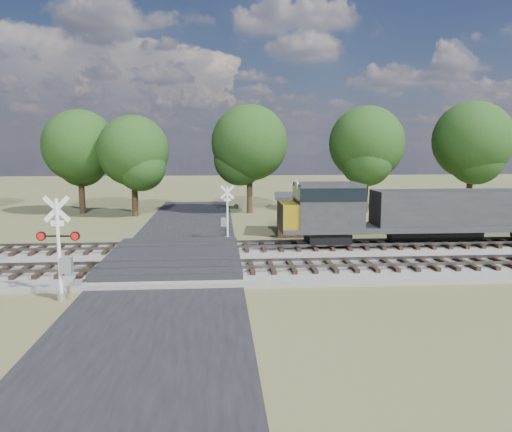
{
  "coord_description": "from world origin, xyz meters",
  "views": [
    {
      "loc": [
        2.44,
        -26.01,
        6.36
      ],
      "look_at": [
        4.53,
        2.0,
        2.36
      ],
      "focal_mm": 35.0,
      "sensor_mm": 36.0,
      "label": 1
    }
  ],
  "objects": [
    {
      "name": "crossing_signal_near",
      "position": [
        -4.02,
        -5.52,
        1.81
      ],
      "size": [
        1.76,
        0.38,
        4.36
      ],
      "rotation": [
        0.0,
        0.0,
        -0.06
      ],
      "color": "silver",
      "rests_on": "ground"
    },
    {
      "name": "crossing_panel",
      "position": [
        0.0,
        0.5,
        0.32
      ],
      "size": [
        7.0,
        9.0,
        0.62
      ],
      "primitive_type": "cube",
      "color": "#262628",
      "rests_on": "ground"
    },
    {
      "name": "road",
      "position": [
        0.0,
        0.0,
        0.04
      ],
      "size": [
        7.0,
        60.0,
        0.08
      ],
      "primitive_type": "cube",
      "color": "black",
      "rests_on": "ground"
    },
    {
      "name": "crossing_signal_far",
      "position": [
        2.92,
        7.01,
        1.55
      ],
      "size": [
        1.51,
        0.34,
        3.74
      ],
      "rotation": [
        0.0,
        0.0,
        3.05
      ],
      "color": "silver",
      "rests_on": "ground"
    },
    {
      "name": "treeline",
      "position": [
        7.42,
        21.05,
        6.43
      ],
      "size": [
        83.18,
        9.53,
        10.7
      ],
      "color": "black",
      "rests_on": "ground"
    },
    {
      "name": "ground",
      "position": [
        0.0,
        0.0,
        0.0
      ],
      "size": [
        160.0,
        160.0,
        0.0
      ],
      "primitive_type": "plane",
      "color": "#48542D",
      "rests_on": "ground"
    },
    {
      "name": "equipment_shed",
      "position": [
        8.55,
        9.39,
        1.45
      ],
      "size": [
        4.58,
        4.58,
        2.86
      ],
      "rotation": [
        0.0,
        0.0,
        -0.1
      ],
      "color": "#412A1B",
      "rests_on": "ground"
    },
    {
      "name": "ballast_bed",
      "position": [
        10.0,
        0.5,
        0.15
      ],
      "size": [
        140.0,
        10.0,
        0.3
      ],
      "primitive_type": "cube",
      "color": "gray",
      "rests_on": "ground"
    },
    {
      "name": "track_far",
      "position": [
        3.12,
        3.0,
        0.41
      ],
      "size": [
        140.0,
        2.6,
        0.33
      ],
      "color": "black",
      "rests_on": "ballast_bed"
    },
    {
      "name": "track_near",
      "position": [
        3.12,
        -2.0,
        0.41
      ],
      "size": [
        140.0,
        2.6,
        0.33
      ],
      "color": "black",
      "rests_on": "ballast_bed"
    }
  ]
}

